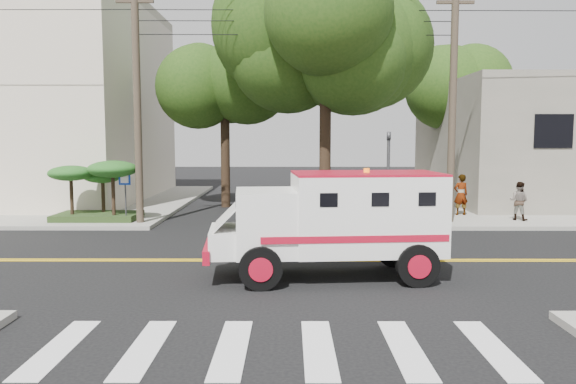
{
  "coord_description": "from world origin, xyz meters",
  "views": [
    {
      "loc": [
        0.14,
        -15.26,
        3.39
      ],
      "look_at": [
        0.08,
        3.11,
        1.6
      ],
      "focal_mm": 35.0,
      "sensor_mm": 36.0,
      "label": 1
    }
  ],
  "objects": [
    {
      "name": "pedestrian_a",
      "position": [
        7.3,
        8.12,
        1.01
      ],
      "size": [
        0.69,
        0.51,
        1.71
      ],
      "primitive_type": "imported",
      "rotation": [
        0.0,
        0.0,
        3.32
      ],
      "color": "gray",
      "rests_on": "sidewalk_ne"
    },
    {
      "name": "palm_planter",
      "position": [
        -7.44,
        6.62,
        1.65
      ],
      "size": [
        3.52,
        2.63,
        2.36
      ],
      "color": "#1E3314",
      "rests_on": "sidewalk_nw"
    },
    {
      "name": "ground",
      "position": [
        0.0,
        0.0,
        0.0
      ],
      "size": [
        100.0,
        100.0,
        0.0
      ],
      "primitive_type": "plane",
      "color": "black",
      "rests_on": "ground"
    },
    {
      "name": "sidewalk_ne",
      "position": [
        13.5,
        13.5,
        0.07
      ],
      "size": [
        17.0,
        17.0,
        0.15
      ],
      "primitive_type": "cube",
      "color": "gray",
      "rests_on": "ground"
    },
    {
      "name": "armored_truck",
      "position": [
        1.26,
        -1.87,
        1.45
      ],
      "size": [
        5.76,
        2.66,
        2.55
      ],
      "rotation": [
        0.0,
        0.0,
        0.08
      ],
      "color": "white",
      "rests_on": "ground"
    },
    {
      "name": "utility_pole_left",
      "position": [
        -5.6,
        6.0,
        4.5
      ],
      "size": [
        0.28,
        0.28,
        9.0
      ],
      "primitive_type": "cylinder",
      "color": "#382D23",
      "rests_on": "ground"
    },
    {
      "name": "building_right",
      "position": [
        15.0,
        14.0,
        3.15
      ],
      "size": [
        14.0,
        12.0,
        6.0
      ],
      "primitive_type": "cube",
      "color": "slate",
      "rests_on": "sidewalk_ne"
    },
    {
      "name": "utility_pole_right",
      "position": [
        6.3,
        6.2,
        4.5
      ],
      "size": [
        0.28,
        0.28,
        9.0
      ],
      "primitive_type": "cylinder",
      "color": "#382D23",
      "rests_on": "ground"
    },
    {
      "name": "traffic_signal",
      "position": [
        3.8,
        5.6,
        2.23
      ],
      "size": [
        0.15,
        0.18,
        3.6
      ],
      "color": "#3F3F42",
      "rests_on": "ground"
    },
    {
      "name": "accessibility_sign",
      "position": [
        -6.2,
        6.17,
        1.37
      ],
      "size": [
        0.45,
        0.1,
        2.02
      ],
      "color": "#3F3F42",
      "rests_on": "ground"
    },
    {
      "name": "tree_main",
      "position": [
        1.94,
        6.21,
        7.2
      ],
      "size": [
        6.08,
        5.7,
        9.85
      ],
      "color": "black",
      "rests_on": "ground"
    },
    {
      "name": "tree_right",
      "position": [
        8.84,
        15.77,
        6.09
      ],
      "size": [
        4.8,
        4.5,
        8.2
      ],
      "color": "black",
      "rests_on": "ground"
    },
    {
      "name": "sidewalk_nw",
      "position": [
        -13.5,
        13.5,
        0.07
      ],
      "size": [
        17.0,
        17.0,
        0.15
      ],
      "primitive_type": "cube",
      "color": "gray",
      "rests_on": "ground"
    },
    {
      "name": "tree_left",
      "position": [
        -2.68,
        11.79,
        5.73
      ],
      "size": [
        4.48,
        4.2,
        7.7
      ],
      "color": "black",
      "rests_on": "ground"
    },
    {
      "name": "pedestrian_b",
      "position": [
        9.14,
        6.65,
        0.91
      ],
      "size": [
        0.93,
        0.91,
        1.51
      ],
      "primitive_type": "imported",
      "rotation": [
        0.0,
        0.0,
        2.45
      ],
      "color": "gray",
      "rests_on": "sidewalk_ne"
    }
  ]
}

